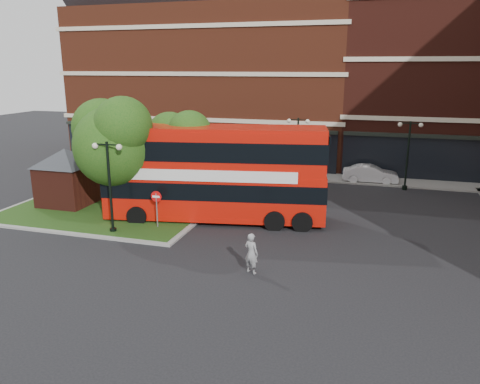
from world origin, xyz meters
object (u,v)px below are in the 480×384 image
(bus, at_px, (215,167))
(car_white, at_px, (370,174))
(car_silver, at_px, (251,171))
(woman, at_px, (251,253))

(bus, xyz_separation_m, car_white, (8.49, 12.00, -2.47))
(bus, bearing_deg, car_silver, 84.03)
(bus, distance_m, car_silver, 11.06)
(woman, bearing_deg, car_white, -83.66)
(woman, height_order, car_silver, woman)
(bus, relative_size, car_white, 3.09)
(car_silver, xyz_separation_m, car_white, (9.24, 1.26, 0.04))
(bus, relative_size, car_silver, 3.39)
(woman, distance_m, car_silver, 17.87)
(car_silver, bearing_deg, woman, -159.29)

